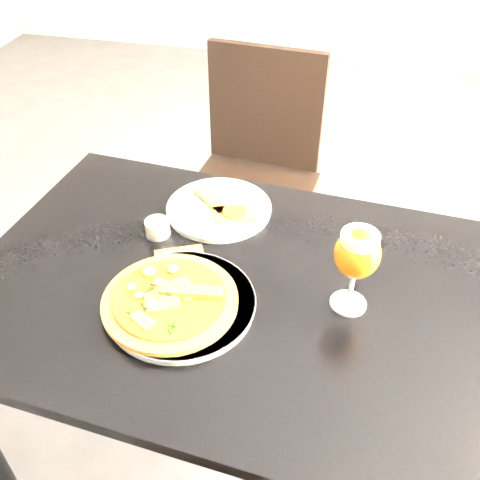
% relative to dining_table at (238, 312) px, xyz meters
% --- Properties ---
extents(ground, '(6.00, 6.00, 0.00)m').
position_rel_dining_table_xyz_m(ground, '(-0.20, 0.34, -0.66)').
color(ground, '#4E4E51').
rests_on(ground, ground).
extents(dining_table, '(1.26, 0.89, 0.75)m').
position_rel_dining_table_xyz_m(dining_table, '(0.00, 0.00, 0.00)').
color(dining_table, black).
rests_on(dining_table, ground).
extents(chair_far, '(0.48, 0.48, 0.94)m').
position_rel_dining_table_xyz_m(chair_far, '(-0.13, 0.79, -0.14)').
color(chair_far, black).
rests_on(chair_far, ground).
extents(plate_main, '(0.36, 0.36, 0.02)m').
position_rel_dining_table_xyz_m(plate_main, '(-0.10, -0.09, 0.10)').
color(plate_main, silver).
rests_on(plate_main, dining_table).
extents(pizza, '(0.28, 0.28, 0.03)m').
position_rel_dining_table_xyz_m(pizza, '(-0.12, -0.10, 0.12)').
color(pizza, '#985824').
rests_on(pizza, plate_main).
extents(plate_second, '(0.34, 0.34, 0.01)m').
position_rel_dining_table_xyz_m(plate_second, '(-0.11, 0.25, 0.10)').
color(plate_second, silver).
rests_on(plate_second, dining_table).
extents(crust_scraps, '(0.19, 0.14, 0.01)m').
position_rel_dining_table_xyz_m(crust_scraps, '(-0.09, 0.24, 0.11)').
color(crust_scraps, '#985824').
rests_on(crust_scraps, plate_second).
extents(loose_crust, '(0.11, 0.07, 0.01)m').
position_rel_dining_table_xyz_m(loose_crust, '(-0.16, 0.07, 0.09)').
color(loose_crust, '#985824').
rests_on(loose_crust, dining_table).
extents(sauce_cup, '(0.06, 0.06, 0.04)m').
position_rel_dining_table_xyz_m(sauce_cup, '(-0.23, 0.12, 0.11)').
color(sauce_cup, beige).
rests_on(sauce_cup, dining_table).
extents(beer_glass, '(0.09, 0.09, 0.19)m').
position_rel_dining_table_xyz_m(beer_glass, '(0.24, -0.01, 0.23)').
color(beer_glass, silver).
rests_on(beer_glass, dining_table).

